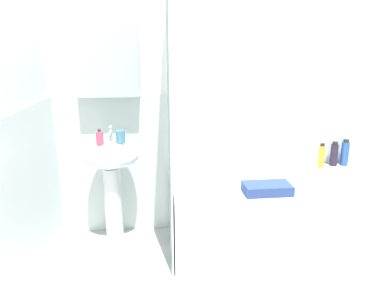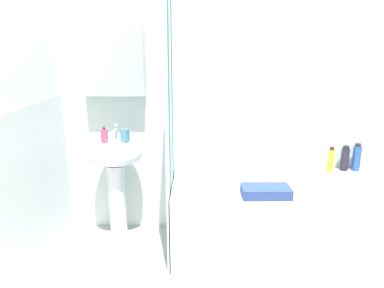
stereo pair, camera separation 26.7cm
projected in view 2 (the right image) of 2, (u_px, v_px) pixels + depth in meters
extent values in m
cube|color=white|center=(246.00, 94.00, 3.04)|extent=(3.60, 0.05, 2.40)
cube|color=silver|center=(243.00, 163.00, 3.16)|extent=(3.60, 0.02, 1.20)
cube|color=silver|center=(114.00, 60.00, 2.89)|extent=(0.48, 0.12, 0.56)
cube|color=white|center=(0.00, 113.00, 2.16)|extent=(0.05, 1.81, 2.40)
cube|color=silver|center=(18.00, 206.00, 2.32)|extent=(0.02, 1.81, 1.20)
cylinder|color=white|center=(118.00, 202.00, 3.05)|extent=(0.14, 0.14, 0.65)
ellipsoid|color=white|center=(115.00, 154.00, 2.94)|extent=(0.44, 0.34, 0.20)
cylinder|color=silver|center=(117.00, 136.00, 3.00)|extent=(0.03, 0.03, 0.05)
cylinder|color=silver|center=(115.00, 130.00, 2.94)|extent=(0.02, 0.10, 0.02)
sphere|color=silver|center=(116.00, 126.00, 2.98)|extent=(0.03, 0.03, 0.03)
cylinder|color=#CB486B|center=(104.00, 136.00, 2.89)|extent=(0.06, 0.06, 0.10)
sphere|color=#2D2D22|center=(104.00, 128.00, 2.87)|extent=(0.02, 0.02, 0.02)
cylinder|color=teal|center=(125.00, 135.00, 2.92)|extent=(0.07, 0.07, 0.10)
cube|color=white|center=(276.00, 217.00, 2.86)|extent=(1.62, 0.74, 0.57)
cube|color=white|center=(167.00, 138.00, 2.40)|extent=(0.01, 0.15, 2.00)
cube|color=#2D727A|center=(169.00, 132.00, 2.55)|extent=(0.01, 0.15, 2.00)
cube|color=white|center=(170.00, 128.00, 2.69)|extent=(0.01, 0.15, 2.00)
cube|color=#366876|center=(172.00, 124.00, 2.83)|extent=(0.01, 0.15, 2.00)
cube|color=white|center=(173.00, 120.00, 2.97)|extent=(0.01, 0.15, 2.00)
cylinder|color=#2852A3|center=(356.00, 158.00, 3.05)|extent=(0.07, 0.07, 0.21)
cylinder|color=black|center=(358.00, 145.00, 3.02)|extent=(0.05, 0.05, 0.02)
cylinder|color=#262035|center=(345.00, 159.00, 3.06)|extent=(0.06, 0.06, 0.19)
cylinder|color=#2B1F21|center=(346.00, 147.00, 3.03)|extent=(0.05, 0.05, 0.02)
cylinder|color=gold|center=(331.00, 161.00, 3.02)|extent=(0.05, 0.05, 0.19)
cylinder|color=#2B1B24|center=(332.00, 148.00, 2.99)|extent=(0.04, 0.04, 0.02)
cube|color=#2E4584|center=(266.00, 191.00, 2.54)|extent=(0.34, 0.19, 0.07)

